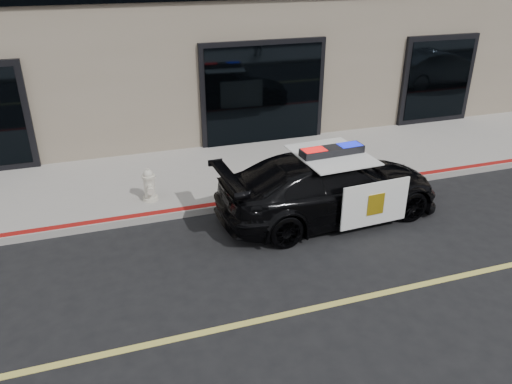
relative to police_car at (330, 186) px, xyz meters
name	(u,v)px	position (x,y,z in m)	size (l,w,h in m)	color
ground	(454,278)	(1.07, -2.64, -0.68)	(120.00, 120.00, 0.00)	black
sidewalk_n	(321,160)	(1.07, 2.61, -0.60)	(60.00, 3.50, 0.15)	gray
police_car	(330,186)	(0.00, 0.00, 0.00)	(2.40, 4.81, 1.51)	black
fire_hydrant	(149,186)	(-3.40, 1.55, -0.19)	(0.32, 0.45, 0.71)	beige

